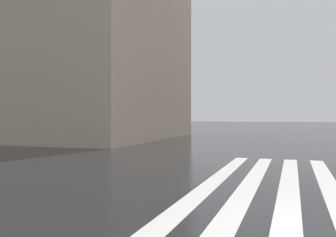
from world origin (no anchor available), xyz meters
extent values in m
cube|color=silver|center=(4.00, 0.18, 0.00)|extent=(13.00, 0.50, 0.01)
cube|color=silver|center=(4.00, 1.18, 0.00)|extent=(13.00, 0.50, 0.01)
cube|color=silver|center=(4.00, 2.18, 0.00)|extent=(13.00, 0.50, 0.01)
cube|color=silver|center=(4.00, 3.18, 0.00)|extent=(13.00, 0.50, 0.01)
cube|color=tan|center=(20.93, 22.93, 10.05)|extent=(16.86, 24.74, 20.09)
camera|label=1|loc=(-5.78, 1.09, 1.85)|focal=39.67mm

